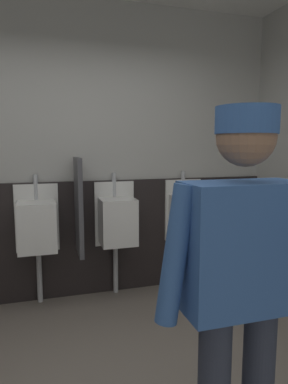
{
  "coord_description": "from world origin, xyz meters",
  "views": [
    {
      "loc": [
        -0.3,
        -1.64,
        1.5
      ],
      "look_at": [
        0.24,
        0.15,
        1.25
      ],
      "focal_mm": 31.91,
      "sensor_mm": 36.0,
      "label": 1
    }
  ],
  "objects": [
    {
      "name": "wall_back",
      "position": [
        0.0,
        1.8,
        1.44
      ],
      "size": [
        4.74,
        0.12,
        2.89
      ],
      "primitive_type": "cube",
      "color": "#B2B2AD",
      "rests_on": "ground_plane"
    },
    {
      "name": "wainscot_band_back",
      "position": [
        0.0,
        1.72,
        0.58
      ],
      "size": [
        4.14,
        0.03,
        1.16
      ],
      "primitive_type": "cube",
      "color": "black",
      "rests_on": "ground_plane"
    },
    {
      "name": "urinal_left",
      "position": [
        -0.36,
        1.58,
        0.78
      ],
      "size": [
        0.4,
        0.34,
        1.24
      ],
      "color": "white",
      "rests_on": "ground_plane"
    },
    {
      "name": "urinal_middle",
      "position": [
        0.39,
        1.58,
        0.78
      ],
      "size": [
        0.4,
        0.34,
        1.24
      ],
      "color": "white",
      "rests_on": "ground_plane"
    },
    {
      "name": "urinal_right",
      "position": [
        1.14,
        1.58,
        0.78
      ],
      "size": [
        0.4,
        0.34,
        1.24
      ],
      "color": "white",
      "rests_on": "ground_plane"
    },
    {
      "name": "privacy_divider_panel",
      "position": [
        0.02,
        1.51,
        0.95
      ],
      "size": [
        0.04,
        0.4,
        0.9
      ],
      "primitive_type": "cube",
      "color": "#4C4C51"
    },
    {
      "name": "person",
      "position": [
        0.48,
        -0.46,
        0.99
      ],
      "size": [
        0.72,
        0.6,
        1.66
      ],
      "color": "#2D3342",
      "rests_on": "ground_plane"
    }
  ]
}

